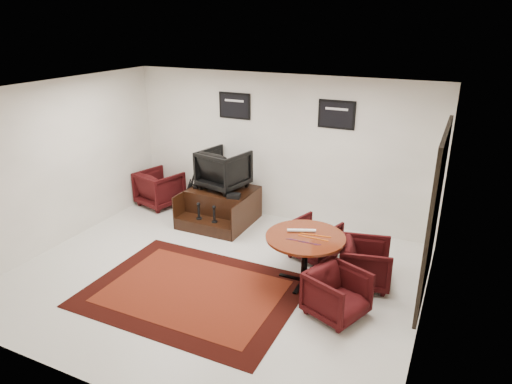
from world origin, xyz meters
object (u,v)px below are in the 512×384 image
armchair_side (160,187)px  table_chair_back (314,238)px  table_chair_corner (337,292)px  shine_podium (221,207)px  shine_chair (224,167)px  table_chair_window (365,261)px  meeting_table (305,242)px

armchair_side → table_chair_back: (3.66, -0.78, -0.05)m
table_chair_back → table_chair_corner: size_ratio=0.99×
shine_podium → armchair_side: bearing=174.1°
shine_podium → armchair_side: 1.58m
shine_podium → shine_chair: 0.77m
table_chair_corner → table_chair_window: bearing=11.9°
table_chair_window → table_chair_corner: 0.95m
armchair_side → table_chair_window: armchair_side is taller
shine_podium → table_chair_corner: bearing=-35.1°
armchair_side → table_chair_window: size_ratio=1.10×
table_chair_corner → armchair_side: bearing=85.7°
table_chair_window → table_chair_corner: (-0.16, -0.93, -0.02)m
armchair_side → meeting_table: armchair_side is taller
table_chair_back → armchair_side: bearing=6.4°
meeting_table → table_chair_back: (-0.11, 0.79, -0.31)m
shine_chair → meeting_table: shine_chair is taller
armchair_side → meeting_table: (3.77, -1.58, 0.26)m
shine_podium → meeting_table: (2.20, -1.41, 0.37)m
armchair_side → meeting_table: size_ratio=0.70×
table_chair_window → meeting_table: bearing=99.4°
meeting_table → table_chair_back: size_ratio=1.64×
armchair_side → table_chair_back: armchair_side is taller
meeting_table → table_chair_back: 0.86m
shine_podium → table_chair_window: (3.03, -1.08, 0.08)m
shine_chair → table_chair_back: bearing=172.2°
armchair_side → table_chair_corner: size_ratio=1.15×
shine_podium → shine_chair: shine_chair is taller
shine_chair → table_chair_corner: (2.87, -2.15, -0.70)m
meeting_table → table_chair_window: 0.94m
armchair_side → table_chair_corner: (4.44, -2.18, -0.05)m
table_chair_back → table_chair_window: size_ratio=0.95×
armchair_side → table_chair_window: 4.77m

